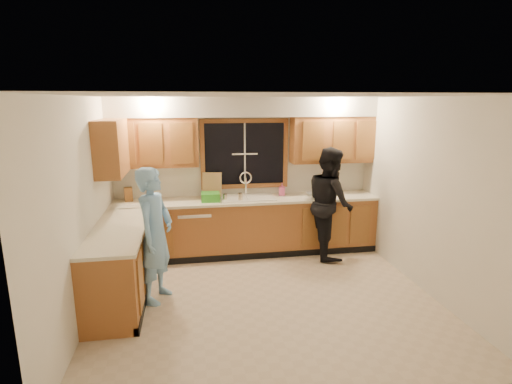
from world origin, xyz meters
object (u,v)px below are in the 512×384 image
(knife_block, at_px, (128,194))
(woman, at_px, (330,203))
(soap_bottle, at_px, (282,189))
(stove, at_px, (112,284))
(man, at_px, (155,235))
(dishwasher, at_px, (195,232))
(sink, at_px, (247,202))
(bowl, at_px, (313,194))
(dish_crate, at_px, (210,197))

(knife_block, bearing_deg, woman, -21.22)
(soap_bottle, bearing_deg, stove, -140.93)
(stove, height_order, woman, woman)
(man, distance_m, knife_block, 1.59)
(dishwasher, distance_m, stove, 2.04)
(man, bearing_deg, soap_bottle, -30.38)
(sink, height_order, bowl, sink)
(sink, relative_size, dishwasher, 1.05)
(dish_crate, height_order, bowl, dish_crate)
(sink, bearing_deg, bowl, 1.48)
(knife_block, distance_m, dish_crate, 1.27)
(knife_block, distance_m, soap_bottle, 2.45)
(stove, bearing_deg, man, 44.98)
(dishwasher, distance_m, woman, 2.19)
(sink, distance_m, dish_crate, 0.61)
(dishwasher, relative_size, dish_crate, 2.91)
(dishwasher, xyz_separation_m, dish_crate, (0.26, -0.06, 0.58))
(knife_block, bearing_deg, bowl, -14.93)
(woman, distance_m, bowl, 0.39)
(stove, distance_m, knife_block, 2.04)
(stove, bearing_deg, dishwasher, 62.31)
(dishwasher, bearing_deg, dish_crate, -12.61)
(woman, bearing_deg, dish_crate, 83.05)
(stove, height_order, dish_crate, dish_crate)
(man, distance_m, dish_crate, 1.51)
(woman, distance_m, dish_crate, 1.88)
(dish_crate, bearing_deg, sink, 6.92)
(stove, relative_size, man, 0.53)
(stove, xyz_separation_m, soap_bottle, (2.40, 1.94, 0.58))
(knife_block, height_order, soap_bottle, knife_block)
(sink, distance_m, dishwasher, 0.96)
(dishwasher, bearing_deg, woman, -8.27)
(man, bearing_deg, sink, -22.37)
(sink, relative_size, woman, 0.49)
(sink, xyz_separation_m, man, (-1.34, -1.37, -0.02))
(woman, height_order, bowl, woman)
(sink, distance_m, bowl, 1.11)
(knife_block, xyz_separation_m, dish_crate, (1.26, -0.20, -0.04))
(dishwasher, relative_size, bowl, 3.69)
(sink, relative_size, dish_crate, 3.05)
(dishwasher, bearing_deg, bowl, 1.26)
(dishwasher, relative_size, soap_bottle, 3.89)
(woman, xyz_separation_m, bowl, (-0.16, 0.35, 0.07))
(sink, xyz_separation_m, dish_crate, (-0.59, -0.07, 0.12))
(man, xyz_separation_m, woman, (2.61, 1.05, 0.04))
(man, bearing_deg, dishwasher, 2.04)
(sink, relative_size, soap_bottle, 4.08)
(sink, xyz_separation_m, stove, (-1.80, -1.82, -0.41))
(bowl, bearing_deg, stove, -147.48)
(woman, height_order, soap_bottle, woman)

